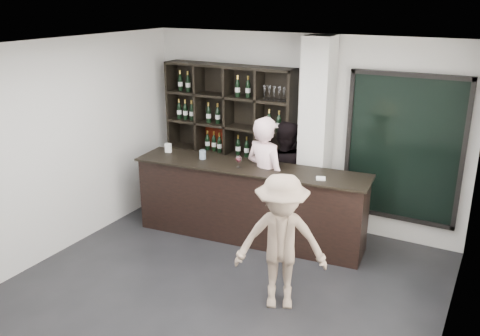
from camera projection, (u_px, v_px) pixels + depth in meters
The scene contains 12 objects.
floor at pixel (206, 304), 5.92m from camera, with size 5.00×5.50×0.01m, color black.
wine_shelf at pixel (229, 140), 8.18m from camera, with size 2.20×0.35×2.40m, color black, non-canonical shape.
structural_column at pixel (316, 138), 7.35m from camera, with size 0.40×0.40×2.90m, color silver.
glass_panel at pixel (403, 149), 7.00m from camera, with size 1.60×0.08×2.10m.
tasting_counter at pixel (249, 203), 7.35m from camera, with size 3.40×0.70×1.12m.
taster_pink at pixel (265, 180), 7.23m from camera, with size 0.67×0.44×1.84m, color #FFCFD4.
taster_black at pixel (284, 175), 7.69m from camera, with size 0.81×0.63×1.67m, color black.
customer at pixel (281, 243), 5.65m from camera, with size 1.04×0.60×1.60m, color gray.
wine_glass at pixel (239, 161), 7.09m from camera, with size 0.08×0.08×0.20m, color white, non-canonical shape.
spit_cup at pixel (203, 155), 7.48m from camera, with size 0.10×0.10×0.13m, color silver.
napkin_stack at pixel (321, 178), 6.67m from camera, with size 0.12×0.12×0.02m, color white.
card_stand at pixel (168, 148), 7.78m from camera, with size 0.09×0.05×0.14m, color white.
Camera 1 is at (2.77, -4.28, 3.42)m, focal length 38.00 mm.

